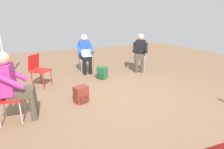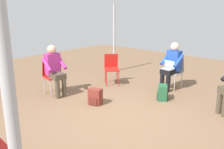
{
  "view_description": "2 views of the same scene",
  "coord_description": "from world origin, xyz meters",
  "px_view_note": "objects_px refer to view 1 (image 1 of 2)",
  "views": [
    {
      "loc": [
        -3.16,
        1.73,
        1.75
      ],
      "look_at": [
        0.31,
        0.12,
        0.5
      ],
      "focal_mm": 28.0,
      "sensor_mm": 36.0,
      "label": 1
    },
    {
      "loc": [
        -3.47,
        -2.87,
        2.15
      ],
      "look_at": [
        -0.27,
        -0.05,
        0.97
      ],
      "focal_mm": 40.0,
      "sensor_mm": 36.0,
      "label": 2
    }
  ],
  "objects_px": {
    "person_with_laptop": "(85,52)",
    "chair_east": "(85,57)",
    "backpack_near_laptop_user": "(102,73)",
    "person_in_magenta": "(13,83)",
    "chair_southeast": "(140,55)",
    "chair_north": "(4,95)",
    "backpack_by_empty_chair": "(81,95)",
    "chair_northeast": "(38,68)",
    "person_in_black": "(140,51)"
  },
  "relations": [
    {
      "from": "chair_southeast",
      "to": "backpack_near_laptop_user",
      "type": "bearing_deg",
      "value": 48.78
    },
    {
      "from": "chair_east",
      "to": "person_in_black",
      "type": "xyz_separation_m",
      "value": [
        -0.74,
        -1.72,
        0.2
      ]
    },
    {
      "from": "chair_southeast",
      "to": "backpack_by_empty_chair",
      "type": "bearing_deg",
      "value": 67.07
    },
    {
      "from": "chair_north",
      "to": "person_in_black",
      "type": "relative_size",
      "value": 0.69
    },
    {
      "from": "person_in_black",
      "to": "backpack_by_empty_chair",
      "type": "bearing_deg",
      "value": 65.79
    },
    {
      "from": "person_in_magenta",
      "to": "chair_northeast",
      "type": "bearing_deg",
      "value": 172.9
    },
    {
      "from": "backpack_near_laptop_user",
      "to": "chair_northeast",
      "type": "bearing_deg",
      "value": 84.86
    },
    {
      "from": "person_in_magenta",
      "to": "backpack_near_laptop_user",
      "type": "bearing_deg",
      "value": 131.97
    },
    {
      "from": "chair_north",
      "to": "person_with_laptop",
      "type": "height_order",
      "value": "person_with_laptop"
    },
    {
      "from": "person_in_magenta",
      "to": "chair_east",
      "type": "bearing_deg",
      "value": 150.03
    },
    {
      "from": "person_in_black",
      "to": "chair_southeast",
      "type": "bearing_deg",
      "value": -90.0
    },
    {
      "from": "chair_east",
      "to": "chair_southeast",
      "type": "relative_size",
      "value": 1.0
    },
    {
      "from": "person_in_black",
      "to": "backpack_by_empty_chair",
      "type": "height_order",
      "value": "person_in_black"
    },
    {
      "from": "chair_east",
      "to": "person_in_magenta",
      "type": "xyz_separation_m",
      "value": [
        -2.45,
        1.95,
        0.2
      ]
    },
    {
      "from": "chair_north",
      "to": "person_with_laptop",
      "type": "xyz_separation_m",
      "value": [
        2.25,
        -2.1,
        0.2
      ]
    },
    {
      "from": "chair_north",
      "to": "chair_southeast",
      "type": "bearing_deg",
      "value": 123.39
    },
    {
      "from": "chair_southeast",
      "to": "chair_north",
      "type": "xyz_separation_m",
      "value": [
        -1.82,
        3.94,
        0.0
      ]
    },
    {
      "from": "person_with_laptop",
      "to": "backpack_near_laptop_user",
      "type": "bearing_deg",
      "value": 111.39
    },
    {
      "from": "backpack_near_laptop_user",
      "to": "backpack_by_empty_chair",
      "type": "relative_size",
      "value": 1.0
    },
    {
      "from": "backpack_near_laptop_user",
      "to": "person_in_magenta",
      "type": "bearing_deg",
      "value": 123.35
    },
    {
      "from": "chair_northeast",
      "to": "backpack_near_laptop_user",
      "type": "distance_m",
      "value": 1.78
    },
    {
      "from": "chair_north",
      "to": "person_in_magenta",
      "type": "relative_size",
      "value": 0.69
    },
    {
      "from": "chair_north",
      "to": "person_in_black",
      "type": "height_order",
      "value": "person_in_black"
    },
    {
      "from": "person_in_black",
      "to": "person_in_magenta",
      "type": "bearing_deg",
      "value": 59.4
    },
    {
      "from": "person_with_laptop",
      "to": "chair_east",
      "type": "bearing_deg",
      "value": -90.0
    },
    {
      "from": "person_with_laptop",
      "to": "person_in_magenta",
      "type": "bearing_deg",
      "value": 54.5
    },
    {
      "from": "person_in_black",
      "to": "backpack_near_laptop_user",
      "type": "bearing_deg",
      "value": 44.62
    },
    {
      "from": "person_in_magenta",
      "to": "person_in_black",
      "type": "distance_m",
      "value": 4.05
    },
    {
      "from": "chair_southeast",
      "to": "person_in_magenta",
      "type": "bearing_deg",
      "value": 60.56
    },
    {
      "from": "chair_east",
      "to": "chair_southeast",
      "type": "xyz_separation_m",
      "value": [
        -0.61,
        -1.82,
        0.0
      ]
    },
    {
      "from": "chair_east",
      "to": "person_in_magenta",
      "type": "bearing_deg",
      "value": 56.31
    },
    {
      "from": "person_with_laptop",
      "to": "backpack_near_laptop_user",
      "type": "relative_size",
      "value": 3.44
    },
    {
      "from": "chair_east",
      "to": "person_with_laptop",
      "type": "distance_m",
      "value": 0.26
    },
    {
      "from": "chair_north",
      "to": "person_with_laptop",
      "type": "relative_size",
      "value": 0.69
    },
    {
      "from": "chair_southeast",
      "to": "chair_northeast",
      "type": "height_order",
      "value": "same"
    },
    {
      "from": "chair_northeast",
      "to": "person_in_magenta",
      "type": "bearing_deg",
      "value": 26.59
    },
    {
      "from": "backpack_near_laptop_user",
      "to": "chair_east",
      "type": "bearing_deg",
      "value": 13.06
    },
    {
      "from": "person_in_black",
      "to": "backpack_near_laptop_user",
      "type": "relative_size",
      "value": 3.44
    },
    {
      "from": "chair_northeast",
      "to": "person_in_magenta",
      "type": "distance_m",
      "value": 1.67
    },
    {
      "from": "person_in_black",
      "to": "backpack_near_laptop_user",
      "type": "height_order",
      "value": "person_in_black"
    },
    {
      "from": "person_in_magenta",
      "to": "backpack_by_empty_chair",
      "type": "height_order",
      "value": "person_in_magenta"
    },
    {
      "from": "chair_north",
      "to": "backpack_by_empty_chair",
      "type": "distance_m",
      "value": 1.41
    },
    {
      "from": "backpack_by_empty_chair",
      "to": "person_in_black",
      "type": "bearing_deg",
      "value": -58.75
    },
    {
      "from": "chair_northeast",
      "to": "chair_north",
      "type": "height_order",
      "value": "same"
    },
    {
      "from": "chair_east",
      "to": "person_with_laptop",
      "type": "relative_size",
      "value": 0.69
    },
    {
      "from": "chair_northeast",
      "to": "person_in_magenta",
      "type": "relative_size",
      "value": 0.69
    },
    {
      "from": "person_with_laptop",
      "to": "person_in_black",
      "type": "xyz_separation_m",
      "value": [
        -0.57,
        -1.74,
        0.0
      ]
    },
    {
      "from": "chair_southeast",
      "to": "person_with_laptop",
      "type": "bearing_deg",
      "value": 21.14
    },
    {
      "from": "chair_east",
      "to": "person_in_black",
      "type": "relative_size",
      "value": 0.69
    },
    {
      "from": "chair_east",
      "to": "chair_north",
      "type": "xyz_separation_m",
      "value": [
        -2.42,
        2.12,
        0.0
      ]
    }
  ]
}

